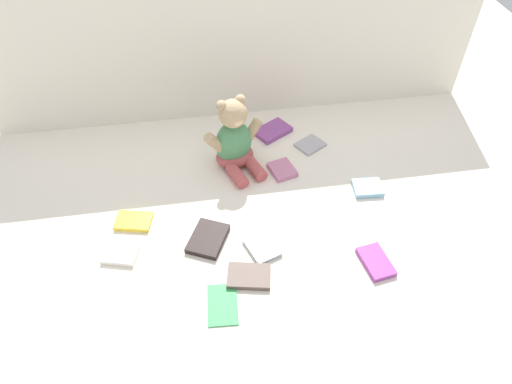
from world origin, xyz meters
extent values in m
plane|color=silver|center=(0.00, 0.00, 0.00)|extent=(3.20, 3.20, 0.00)
cube|color=silver|center=(0.00, 0.47, 0.29)|extent=(1.84, 0.03, 0.57)
ellipsoid|color=#4C8C59|center=(-0.05, 0.17, 0.09)|extent=(0.16, 0.14, 0.17)
ellipsoid|color=#B24C4C|center=(-0.05, 0.16, 0.03)|extent=(0.17, 0.15, 0.06)
sphere|color=tan|center=(-0.05, 0.16, 0.21)|extent=(0.12, 0.12, 0.10)
ellipsoid|color=beige|center=(-0.04, 0.13, 0.21)|extent=(0.05, 0.04, 0.03)
sphere|color=tan|center=(-0.09, 0.16, 0.25)|extent=(0.05, 0.05, 0.04)
sphere|color=tan|center=(-0.02, 0.18, 0.25)|extent=(0.05, 0.05, 0.04)
cylinder|color=tan|center=(-0.12, 0.14, 0.12)|extent=(0.09, 0.06, 0.09)
cylinder|color=tan|center=(0.02, 0.18, 0.12)|extent=(0.09, 0.06, 0.09)
cylinder|color=#B24C4C|center=(-0.06, 0.06, 0.02)|extent=(0.07, 0.11, 0.04)
cylinder|color=#B24C4C|center=(0.01, 0.09, 0.02)|extent=(0.07, 0.11, 0.04)
cube|color=#86418A|center=(0.11, 0.31, 0.01)|extent=(0.16, 0.14, 0.02)
cube|color=brown|center=(-0.07, -0.34, 0.01)|extent=(0.14, 0.11, 0.02)
cube|color=white|center=(-0.44, -0.20, 0.01)|extent=(0.11, 0.10, 0.02)
cube|color=#B86B8F|center=(0.11, 0.08, 0.01)|extent=(0.10, 0.11, 0.02)
cube|color=#34934C|center=(-0.16, -0.42, 0.00)|extent=(0.09, 0.13, 0.01)
cube|color=#98A8AD|center=(-0.02, -0.24, 0.01)|extent=(0.11, 0.12, 0.02)
cube|color=black|center=(-0.18, -0.19, 0.01)|extent=(0.15, 0.16, 0.02)
cube|color=#8D388B|center=(0.30, -0.35, 0.01)|extent=(0.09, 0.13, 0.02)
cube|color=white|center=(-0.07, 0.30, 0.00)|extent=(0.11, 0.09, 0.01)
cube|color=#9E9AA1|center=(0.24, 0.21, 0.01)|extent=(0.13, 0.12, 0.01)
cube|color=#7DB0CC|center=(0.37, -0.05, 0.01)|extent=(0.10, 0.09, 0.02)
cube|color=yellow|center=(-0.40, -0.08, 0.01)|extent=(0.12, 0.10, 0.02)
camera|label=1|loc=(-0.17, -1.09, 1.11)|focal=32.42mm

